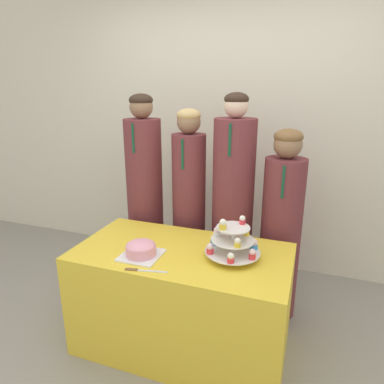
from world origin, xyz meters
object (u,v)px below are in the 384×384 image
at_px(cupcake_stand, 233,242).
at_px(student_0, 145,201).
at_px(student_3, 281,231).
at_px(student_2, 232,212).
at_px(cake_knife, 139,270).
at_px(student_1, 189,211).
at_px(round_cake, 141,249).

xyz_separation_m(cupcake_stand, student_0, (-0.86, 0.55, -0.02)).
bearing_deg(cupcake_stand, student_0, 147.60).
distance_m(cupcake_stand, student_3, 0.61).
bearing_deg(student_2, cake_knife, -110.23).
xyz_separation_m(cake_knife, cupcake_stand, (0.45, 0.33, 0.10)).
bearing_deg(student_3, student_1, -180.00).
distance_m(round_cake, student_2, 0.82).
relative_size(student_0, student_1, 1.07).
bearing_deg(cupcake_stand, round_cake, -161.67).
relative_size(cake_knife, student_1, 0.16).
xyz_separation_m(cupcake_stand, student_3, (0.23, 0.55, -0.12)).
xyz_separation_m(student_0, student_1, (0.38, -0.00, -0.04)).
xyz_separation_m(cake_knife, student_1, (-0.02, 0.88, 0.04)).
height_order(cupcake_stand, student_3, student_3).
relative_size(cupcake_stand, student_3, 0.23).
bearing_deg(student_3, student_2, 180.00).
relative_size(cake_knife, student_3, 0.17).
bearing_deg(round_cake, student_2, 61.38).
height_order(round_cake, cake_knife, round_cake).
xyz_separation_m(student_0, student_2, (0.73, 0.00, -0.00)).
bearing_deg(student_1, student_3, 0.00).
height_order(round_cake, student_2, student_2).
xyz_separation_m(cake_knife, student_2, (0.32, 0.88, 0.08)).
bearing_deg(student_0, student_3, -0.00).
bearing_deg(student_0, student_2, 0.00).
height_order(student_2, student_3, student_2).
relative_size(student_1, student_3, 1.08).
bearing_deg(student_3, student_0, 180.00).
bearing_deg(student_3, cupcake_stand, -113.14).
distance_m(round_cake, student_3, 1.05).
bearing_deg(round_cake, cake_knife, -66.45).
xyz_separation_m(cake_knife, student_3, (0.69, 0.88, -0.02)).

